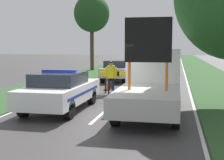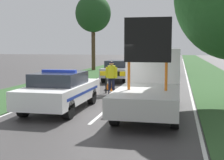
% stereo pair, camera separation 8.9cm
% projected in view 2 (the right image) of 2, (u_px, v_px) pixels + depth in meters
% --- Properties ---
extents(ground_plane, '(160.00, 160.00, 0.00)m').
position_uv_depth(ground_plane, '(104.00, 112.00, 11.63)').
color(ground_plane, '#3D3A3A').
extents(lane_markings, '(6.76, 68.34, 0.01)m').
position_uv_depth(lane_markings, '(149.00, 73.00, 28.99)').
color(lane_markings, silver).
rests_on(lane_markings, ground).
extents(grass_verge_left, '(3.65, 120.00, 0.03)m').
position_uv_depth(grass_verge_left, '(100.00, 70.00, 32.17)').
color(grass_verge_left, '#2D5128').
rests_on(grass_verge_left, ground).
extents(grass_verge_right, '(3.65, 120.00, 0.03)m').
position_uv_depth(grass_verge_right, '(206.00, 72.00, 29.96)').
color(grass_verge_right, '#2D5128').
rests_on(grass_verge_right, ground).
extents(police_car, '(1.90, 4.67, 1.56)m').
position_uv_depth(police_car, '(61.00, 90.00, 11.95)').
color(police_car, white).
rests_on(police_car, ground).
extents(work_truck, '(2.07, 5.71, 3.35)m').
position_uv_depth(work_truck, '(152.00, 81.00, 11.77)').
color(work_truck, white).
rests_on(work_truck, ground).
extents(road_barrier, '(3.17, 0.08, 1.15)m').
position_uv_depth(road_barrier, '(130.00, 75.00, 15.94)').
color(road_barrier, black).
rests_on(road_barrier, ground).
extents(police_officer, '(0.61, 0.39, 1.70)m').
position_uv_depth(police_officer, '(111.00, 75.00, 15.72)').
color(police_officer, '#191E38').
rests_on(police_officer, ground).
extents(pedestrian_civilian, '(0.60, 0.38, 1.68)m').
position_uv_depth(pedestrian_civilian, '(137.00, 77.00, 15.06)').
color(pedestrian_civilian, '#191E38').
rests_on(pedestrian_civilian, ground).
extents(traffic_cone_near_police, '(0.53, 0.53, 0.72)m').
position_uv_depth(traffic_cone_near_police, '(125.00, 94.00, 13.75)').
color(traffic_cone_near_police, black).
rests_on(traffic_cone_near_police, ground).
extents(traffic_cone_centre_front, '(0.53, 0.53, 0.73)m').
position_uv_depth(traffic_cone_centre_front, '(109.00, 84.00, 17.53)').
color(traffic_cone_centre_front, black).
rests_on(traffic_cone_centre_front, ground).
extents(traffic_cone_near_truck, '(0.38, 0.38, 0.52)m').
position_uv_depth(traffic_cone_near_truck, '(111.00, 93.00, 14.75)').
color(traffic_cone_near_truck, black).
rests_on(traffic_cone_near_truck, ground).
extents(traffic_cone_behind_barrier, '(0.43, 0.43, 0.59)m').
position_uv_depth(traffic_cone_behind_barrier, '(64.00, 90.00, 15.26)').
color(traffic_cone_behind_barrier, black).
rests_on(traffic_cone_behind_barrier, ground).
extents(queued_car_sedan_silver, '(1.70, 4.16, 1.47)m').
position_uv_depth(queued_car_sedan_silver, '(118.00, 70.00, 21.99)').
color(queued_car_sedan_silver, '#B2B2B7').
rests_on(queued_car_sedan_silver, ground).
extents(queued_car_hatch_blue, '(1.90, 4.17, 1.54)m').
position_uv_depth(queued_car_hatch_blue, '(169.00, 66.00, 26.61)').
color(queued_car_hatch_blue, navy).
rests_on(queued_car_hatch_blue, ground).
extents(queued_car_van_white, '(1.90, 4.20, 1.39)m').
position_uv_depth(queued_car_van_white, '(137.00, 63.00, 32.95)').
color(queued_car_van_white, silver).
rests_on(queued_car_van_white, ground).
extents(queued_car_wagon_maroon, '(1.89, 4.48, 1.52)m').
position_uv_depth(queued_car_wagon_maroon, '(171.00, 60.00, 38.40)').
color(queued_car_wagon_maroon, maroon).
rests_on(queued_car_wagon_maroon, ground).
extents(roadside_tree_near_left, '(3.59, 3.59, 7.65)m').
position_uv_depth(roadside_tree_near_left, '(93.00, 14.00, 31.45)').
color(roadside_tree_near_left, '#4C3823').
rests_on(roadside_tree_near_left, ground).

